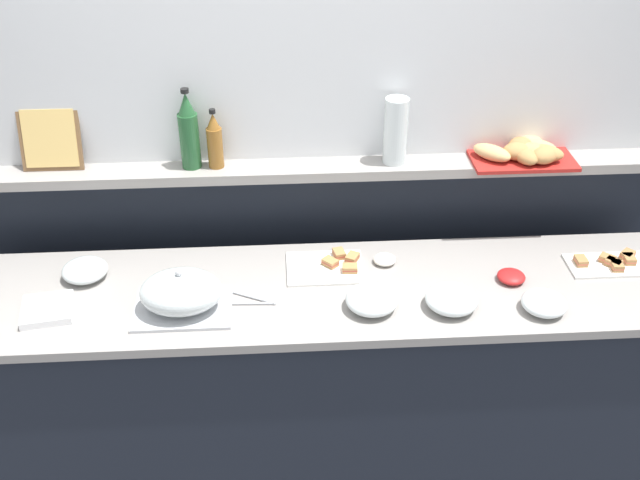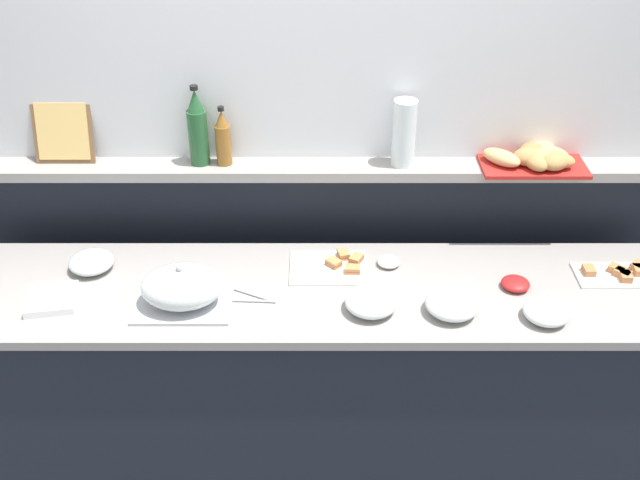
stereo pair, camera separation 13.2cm
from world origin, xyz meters
TOP-DOWN VIEW (x-y plane):
  - ground_plane at (0.00, 0.60)m, footprint 12.00×12.00m
  - buffet_counter at (0.00, 0.00)m, footprint 2.75×0.60m
  - back_ledge_unit at (0.00, 0.48)m, footprint 2.99×0.22m
  - sandwich_platter_rear at (0.07, 0.13)m, footprint 0.29×0.22m
  - sandwich_platter_side at (1.15, 0.08)m, footprint 0.37×0.16m
  - serving_cloche at (-0.46, -0.10)m, footprint 0.34×0.24m
  - glass_bowl_large at (-0.84, 0.12)m, footprint 0.17×0.17m
  - glass_bowl_medium at (0.20, -0.13)m, footprint 0.18×0.18m
  - glass_bowl_small at (0.48, -0.14)m, footprint 0.19×0.19m
  - glass_bowl_extra at (0.80, -0.18)m, footprint 0.16×0.16m
  - condiment_bowl_dark at (0.73, 0.01)m, footprint 0.10×0.10m
  - condiment_bowl_cream at (0.28, 0.15)m, footprint 0.09×0.09m
  - serving_tongs at (-0.22, -0.06)m, footprint 0.19×0.09m
  - napkin_stack at (-0.93, -0.08)m, footprint 0.20×0.20m
  - vinegar_bottle_amber at (-0.35, 0.41)m, footprint 0.06×0.06m
  - wine_bottle_green at (-0.44, 0.41)m, footprint 0.08×0.08m
  - bread_basket at (0.85, 0.38)m, footprint 0.41×0.27m
  - framed_picture at (-0.97, 0.44)m, footprint 0.23×0.07m
  - water_carafe at (0.34, 0.40)m, footprint 0.09×0.09m

SIDE VIEW (x-z plane):
  - ground_plane at x=0.00m, z-range 0.00..0.00m
  - buffet_counter at x=0.00m, z-range 0.00..0.92m
  - back_ledge_unit at x=0.00m, z-range 0.03..1.25m
  - serving_tongs at x=-0.22m, z-range 0.91..0.93m
  - sandwich_platter_rear at x=0.07m, z-range 0.91..0.94m
  - sandwich_platter_side at x=1.15m, z-range 0.91..0.94m
  - napkin_stack at x=-0.93m, z-range 0.91..0.94m
  - condiment_bowl_cream at x=0.28m, z-range 0.91..0.95m
  - condiment_bowl_dark at x=0.73m, z-range 0.91..0.95m
  - glass_bowl_extra at x=0.80m, z-range 0.91..0.98m
  - glass_bowl_large at x=-0.84m, z-range 0.91..0.98m
  - glass_bowl_medium at x=0.20m, z-range 0.91..0.98m
  - glass_bowl_small at x=0.48m, z-range 0.91..0.99m
  - serving_cloche at x=-0.46m, z-range 0.90..1.07m
  - bread_basket at x=0.85m, z-range 1.21..1.30m
  - vinegar_bottle_amber at x=-0.35m, z-range 1.20..1.44m
  - framed_picture at x=-0.97m, z-range 1.22..1.46m
  - water_carafe at x=0.34m, z-range 1.22..1.48m
  - wine_bottle_green at x=-0.44m, z-range 1.20..1.52m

